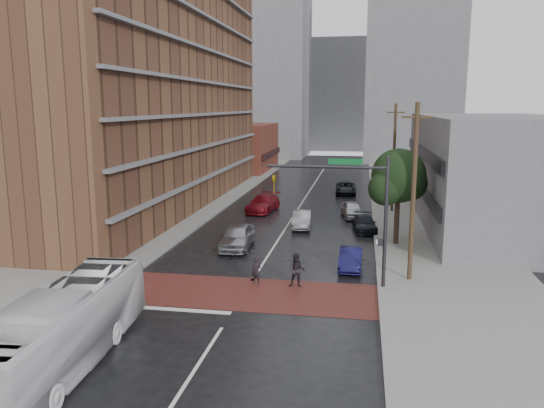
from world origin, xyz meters
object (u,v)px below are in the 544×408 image
Objects in this scene: transit_bus at (62,329)px; car_travel_a at (237,237)px; pedestrian_b at (297,270)px; car_travel_b at (302,219)px; car_parked_near at (351,259)px; car_parked_far at (352,210)px; pedestrian_a at (256,271)px; car_parked_mid at (365,224)px; suv_travel at (346,188)px; car_travel_c at (263,203)px.

transit_bus is 2.20× the size of car_travel_a.
pedestrian_b is 0.39× the size of car_travel_a.
car_travel_a is 1.19× the size of car_travel_b.
pedestrian_b is 0.50× the size of car_parked_near.
car_parked_far is (-0.25, 15.21, 0.07)m from car_parked_near.
pedestrian_a is 0.38× the size of car_parked_mid.
pedestrian_b is 4.81m from car_parked_near.
car_travel_b is at bearing 72.31° from transit_bus.
car_parked_mid is (5.04, -0.29, -0.08)m from car_travel_b.
car_parked_near is at bearing -99.51° from car_parked_far.
car_travel_c is at bearing -124.95° from suv_travel.
pedestrian_a is 0.38× the size of car_parked_far.
car_parked_mid is at bearing 84.51° from pedestrian_a.
car_travel_b is at bearing -46.66° from car_travel_c.
car_travel_a is at bearing 124.93° from pedestrian_b.
car_parked_far is at bearing 54.82° from car_travel_a.
suv_travel is 1.17× the size of car_parked_far.
pedestrian_b is 0.46× the size of car_parked_mid.
suv_travel is at bearing 90.42° from car_parked_mid.
pedestrian_a is 0.38× the size of car_travel_b.
pedestrian_b is 0.36× the size of car_travel_c.
pedestrian_a is at bearing 59.61° from transit_bus.
car_parked_mid is at bearing -88.23° from car_parked_far.
pedestrian_b is 0.40× the size of suv_travel.
car_parked_near is at bearing -25.49° from car_travel_a.
car_parked_near is 10.17m from car_parked_mid.
car_travel_c is 1.27× the size of car_parked_mid.
car_parked_far is at bearing -1.18° from car_travel_c.
pedestrian_a is 0.82× the size of pedestrian_b.
suv_travel is 12.82m from car_parked_far.
car_parked_far is at bearing 82.33° from pedestrian_b.
car_travel_c is at bearing 160.60° from car_parked_far.
car_travel_a reaches higher than car_parked_far.
suv_travel reaches higher than car_parked_near.
car_parked_mid is at bearing 75.35° from pedestrian_b.
car_travel_c is (-3.46, 20.34, -0.02)m from pedestrian_a.
car_parked_near is 0.93× the size of car_parked_far.
pedestrian_b is at bearing -110.86° from car_parked_mid.
pedestrian_b is at bearing -66.53° from car_travel_c.
pedestrian_b is at bearing -95.26° from suv_travel.
car_travel_a is (-5.09, 7.27, -0.12)m from pedestrian_b.
car_parked_near is at bearing -71.88° from car_travel_b.
transit_bus is at bearing -120.92° from car_parked_mid.
car_travel_b is 11.23m from car_parked_near.
transit_bus is 17.93m from car_travel_a.
pedestrian_a reaches higher than car_parked_near.
car_travel_a is (-2.80, 7.20, 0.05)m from pedestrian_a.
pedestrian_b is 14.50m from car_parked_mid.
pedestrian_b is 21.20m from car_travel_c.
car_parked_mid is (11.26, 24.49, -0.91)m from transit_bus.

